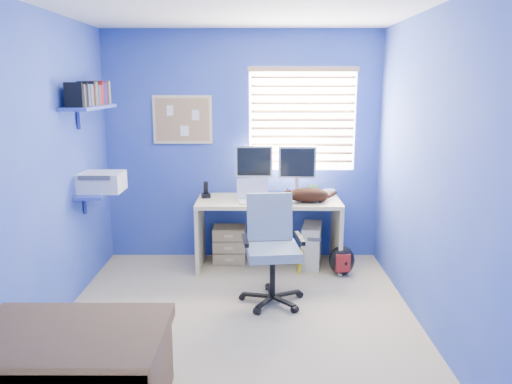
{
  "coord_description": "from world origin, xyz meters",
  "views": [
    {
      "loc": [
        0.16,
        -3.86,
        1.93
      ],
      "look_at": [
        0.15,
        0.65,
        0.95
      ],
      "focal_mm": 35.0,
      "sensor_mm": 36.0,
      "label": 1
    }
  ],
  "objects_px": {
    "desk": "(268,233)",
    "tower_pc": "(312,245)",
    "laptop": "(254,192)",
    "office_chair": "(272,263)",
    "cat": "(308,195)"
  },
  "relations": [
    {
      "from": "desk",
      "to": "laptop",
      "type": "height_order",
      "value": "laptop"
    },
    {
      "from": "tower_pc",
      "to": "office_chair",
      "type": "relative_size",
      "value": 0.47
    },
    {
      "from": "desk",
      "to": "cat",
      "type": "distance_m",
      "value": 0.61
    },
    {
      "from": "laptop",
      "to": "desk",
      "type": "bearing_deg",
      "value": 30.67
    },
    {
      "from": "cat",
      "to": "tower_pc",
      "type": "relative_size",
      "value": 0.93
    },
    {
      "from": "cat",
      "to": "tower_pc",
      "type": "xyz_separation_m",
      "value": [
        0.07,
        0.16,
        -0.59
      ]
    },
    {
      "from": "cat",
      "to": "desk",
      "type": "bearing_deg",
      "value": 142.14
    },
    {
      "from": "laptop",
      "to": "cat",
      "type": "distance_m",
      "value": 0.55
    },
    {
      "from": "desk",
      "to": "cat",
      "type": "bearing_deg",
      "value": -17.79
    },
    {
      "from": "laptop",
      "to": "office_chair",
      "type": "relative_size",
      "value": 0.34
    },
    {
      "from": "cat",
      "to": "office_chair",
      "type": "bearing_deg",
      "value": -137.68
    },
    {
      "from": "desk",
      "to": "laptop",
      "type": "xyz_separation_m",
      "value": [
        -0.15,
        -0.13,
        0.48
      ]
    },
    {
      "from": "laptop",
      "to": "tower_pc",
      "type": "xyz_separation_m",
      "value": [
        0.62,
        0.16,
        -0.62
      ]
    },
    {
      "from": "laptop",
      "to": "office_chair",
      "type": "distance_m",
      "value": 0.91
    },
    {
      "from": "desk",
      "to": "tower_pc",
      "type": "xyz_separation_m",
      "value": [
        0.47,
        0.03,
        -0.14
      ]
    }
  ]
}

